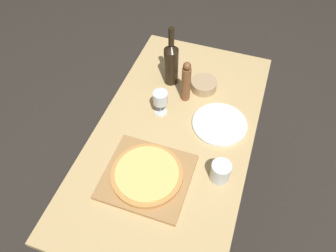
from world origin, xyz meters
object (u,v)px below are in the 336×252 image
(small_bowl, at_px, (204,85))
(pizza, at_px, (147,174))
(wine_bottle, at_px, (171,62))
(pepper_mill, at_px, (186,82))
(wine_glass, at_px, (160,99))

(small_bowl, bearing_deg, pizza, -98.45)
(wine_bottle, bearing_deg, pepper_mill, -41.31)
(wine_bottle, height_order, wine_glass, wine_bottle)
(pizza, distance_m, wine_bottle, 0.59)
(pepper_mill, height_order, wine_glass, pepper_mill)
(wine_bottle, bearing_deg, small_bowl, 0.55)
(wine_bottle, height_order, small_bowl, wine_bottle)
(pizza, height_order, wine_glass, wine_glass)
(wine_bottle, distance_m, wine_glass, 0.22)
(wine_bottle, xyz_separation_m, pepper_mill, (0.11, -0.09, -0.02))
(pizza, height_order, wine_bottle, wine_bottle)
(pizza, relative_size, wine_glass, 2.25)
(pizza, bearing_deg, pepper_mill, 87.97)
(pepper_mill, relative_size, wine_glass, 1.74)
(wine_bottle, xyz_separation_m, small_bowl, (0.18, 0.00, -0.10))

